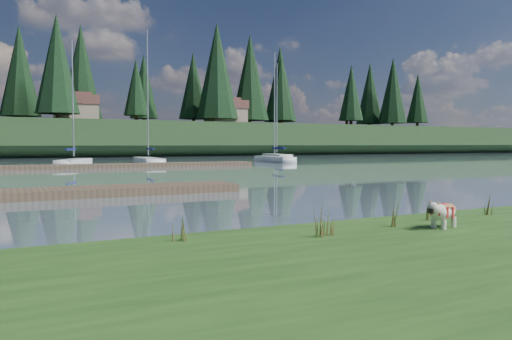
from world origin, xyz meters
TOP-DOWN VIEW (x-y plane):
  - ground at (0.00, 30.00)m, footprint 200.00×200.00m
  - bank at (0.00, -6.00)m, footprint 60.00×9.00m
  - ridge at (0.00, 73.00)m, footprint 200.00×20.00m
  - bulldog at (2.83, -3.05)m, footprint 0.82×0.46m
  - dock_near at (-4.00, 9.00)m, footprint 16.00×2.00m
  - dock_far at (2.00, 30.00)m, footprint 26.00×2.20m
  - sailboat_bg_2 at (1.47, 35.42)m, footprint 4.05×6.93m
  - sailboat_bg_3 at (7.89, 36.66)m, footprint 2.31×8.49m
  - sailboat_bg_4 at (20.72, 35.85)m, footprint 1.85×7.66m
  - sailboat_bg_5 at (27.06, 46.48)m, footprint 3.34×8.66m
  - weed_0 at (0.38, -2.76)m, footprint 0.17×0.14m
  - weed_1 at (0.65, -2.68)m, footprint 0.17×0.14m
  - weed_2 at (3.29, -2.32)m, footprint 0.17×0.14m
  - weed_3 at (-1.73, -2.13)m, footprint 0.17×0.14m
  - weed_4 at (2.12, -2.54)m, footprint 0.17×0.14m
  - weed_5 at (4.94, -2.28)m, footprint 0.17×0.14m
  - mud_lip at (0.00, -1.60)m, footprint 60.00×0.50m
  - conifer_4 at (3.00, 66.00)m, footprint 6.16×6.16m
  - conifer_5 at (15.00, 70.00)m, footprint 3.96×3.96m
  - conifer_6 at (28.00, 68.00)m, footprint 7.04×7.04m
  - conifer_7 at (42.00, 71.00)m, footprint 5.28×5.28m
  - conifer_8 at (55.00, 67.00)m, footprint 4.62×4.62m
  - conifer_9 at (68.00, 70.00)m, footprint 5.94×5.94m
  - house_1 at (6.00, 71.00)m, footprint 6.30×5.30m
  - house_2 at (30.00, 69.00)m, footprint 6.30×5.30m

SIDE VIEW (x-z plane):
  - ground at x=0.00m, z-range 0.00..0.00m
  - mud_lip at x=0.00m, z-range 0.00..0.14m
  - dock_near at x=-4.00m, z-range 0.00..0.30m
  - dock_far at x=2.00m, z-range 0.00..0.30m
  - bank at x=0.00m, z-range 0.00..0.35m
  - sailboat_bg_5 at x=27.06m, z-range -5.72..6.36m
  - sailboat_bg_3 at x=7.89m, z-range -5.82..6.46m
  - sailboat_bg_4 at x=20.72m, z-range -5.30..5.95m
  - sailboat_bg_2 at x=1.47m, z-range -4.96..5.62m
  - weed_1 at x=0.65m, z-range 0.31..0.78m
  - weed_5 at x=4.94m, z-range 0.31..0.80m
  - weed_4 at x=2.12m, z-range 0.31..0.81m
  - weed_3 at x=-1.73m, z-range 0.31..0.83m
  - weed_2 at x=3.29m, z-range 0.31..0.85m
  - weed_0 at x=0.38m, z-range 0.30..0.91m
  - bulldog at x=2.83m, z-range 0.41..0.89m
  - ridge at x=0.00m, z-range 0.00..5.00m
  - house_1 at x=6.00m, z-range 4.99..9.64m
  - house_2 at x=30.00m, z-range 4.99..9.64m
  - conifer_5 at x=15.00m, z-range 5.65..16.00m
  - conifer_8 at x=55.00m, z-range 5.62..17.40m
  - conifer_7 at x=42.00m, z-range 5.59..18.79m
  - conifer_9 at x=68.00m, z-range 5.55..20.18m
  - conifer_4 at x=3.00m, z-range 5.54..20.64m
  - conifer_6 at x=28.00m, z-range 5.49..22.49m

